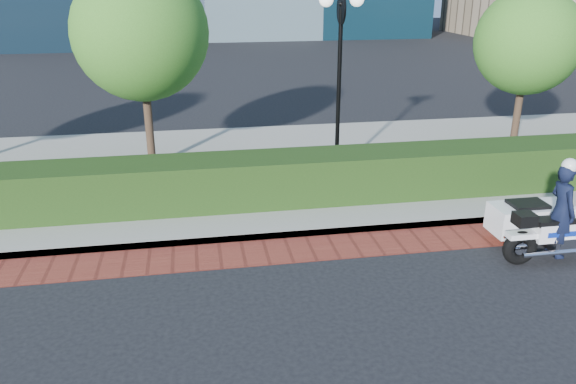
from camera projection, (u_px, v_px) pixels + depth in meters
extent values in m
plane|color=black|center=(356.00, 288.00, 8.99)|extent=(120.00, 120.00, 0.00)
cube|color=maroon|center=(333.00, 247.00, 10.36)|extent=(60.00, 1.00, 0.01)
cube|color=gray|center=(291.00, 167.00, 14.48)|extent=(60.00, 8.00, 0.15)
cube|color=black|center=(310.00, 177.00, 12.06)|extent=(18.00, 1.20, 1.00)
cylinder|color=black|center=(336.00, 166.00, 13.82)|extent=(0.30, 0.30, 0.30)
cylinder|color=black|center=(339.00, 92.00, 13.16)|extent=(0.10, 0.10, 3.70)
cylinder|color=black|center=(341.00, 9.00, 12.49)|extent=(0.04, 0.70, 0.70)
cylinder|color=#332319|center=(149.00, 124.00, 13.96)|extent=(0.20, 0.20, 2.17)
sphere|color=#2D5C17|center=(141.00, 33.00, 13.17)|extent=(3.20, 3.20, 3.20)
cylinder|color=#332319|center=(517.00, 113.00, 15.60)|extent=(0.20, 0.20, 1.92)
sphere|color=#2D5C17|center=(528.00, 42.00, 14.91)|extent=(2.80, 2.80, 2.80)
torus|color=black|center=(520.00, 248.00, 9.64)|extent=(0.63, 0.19, 0.63)
cube|color=white|center=(568.00, 230.00, 9.67)|extent=(1.23, 0.31, 0.32)
cube|color=silver|center=(563.00, 242.00, 9.75)|extent=(0.52, 0.38, 0.27)
cube|color=black|center=(555.00, 221.00, 9.56)|extent=(0.71, 0.29, 0.09)
cube|color=black|center=(525.00, 219.00, 9.44)|extent=(0.33, 0.30, 0.21)
cube|color=white|center=(530.00, 218.00, 10.43)|extent=(1.47, 0.67, 0.52)
cube|color=black|center=(528.00, 204.00, 10.31)|extent=(0.66, 0.48, 0.08)
torus|color=black|center=(511.00, 220.00, 10.91)|extent=(0.47, 0.15, 0.47)
imported|color=black|center=(561.00, 211.00, 9.51)|extent=(0.39, 0.60, 1.63)
sphere|color=white|center=(570.00, 166.00, 9.22)|extent=(0.27, 0.27, 0.27)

